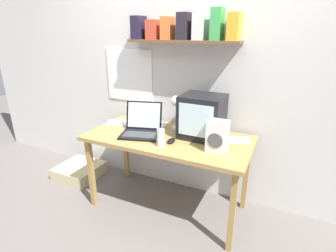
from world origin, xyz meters
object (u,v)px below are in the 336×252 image
Objects in this scene: open_notebook at (139,121)px; computer_mouse at (171,141)px; space_heater at (217,136)px; laptop at (142,126)px; floor_cushion at (80,171)px; loose_paper_near_monitor at (235,140)px; printed_handout at (120,123)px; corner_desk at (168,143)px; crt_monitor at (202,116)px; desk_lamp at (176,106)px; juice_glass at (161,138)px; loose_paper_near_laptop at (155,125)px.

computer_mouse is at bearing -32.86° from open_notebook.
laptop is at bearing 173.45° from space_heater.
loose_paper_near_monitor is at bearing 3.69° from floor_cushion.
printed_handout is at bearing -144.73° from open_notebook.
corner_desk is 0.29m from laptop.
laptop is 0.33m from open_notebook.
printed_handout is 0.89m from floor_cushion.
corner_desk is at bearing -27.62° from open_notebook.
space_heater is 1.11m from printed_handout.
space_heater is at bearing -22.68° from laptop.
floor_cushion is (-0.58, -0.06, -0.67)m from printed_handout.
crt_monitor is (0.27, 0.13, 0.26)m from corner_desk.
laptop is at bearing -22.62° from printed_handout.
desk_lamp is 1.50m from floor_cushion.
loose_paper_near_monitor reaches higher than floor_cushion.
crt_monitor is at bearing 54.74° from juice_glass.
corner_desk is 0.51m from open_notebook.
loose_paper_near_laptop is at bearing 164.20° from desk_lamp.
crt_monitor is at bearing -10.20° from loose_paper_near_laptop.
crt_monitor is at bearing -16.84° from desk_lamp.
corner_desk is at bearing 99.02° from juice_glass.
loose_paper_near_monitor is (0.29, 0.05, -0.19)m from crt_monitor.
loose_paper_near_monitor is at bearing 72.16° from space_heater.
loose_paper_near_monitor is (1.17, 0.05, 0.00)m from printed_handout.
loose_paper_near_laptop is at bearing 176.58° from loose_paper_near_monitor.
laptop reaches higher than juice_glass.
space_heater is 2.30× the size of computer_mouse.
corner_desk is 0.52m from space_heater.
floor_cushion is at bearing 177.09° from corner_desk.
open_notebook is 1.02m from floor_cushion.
printed_handout is at bearing 161.35° from computer_mouse.
juice_glass is (-0.24, -0.33, -0.12)m from crt_monitor.
open_notebook is at bearing 137.59° from juice_glass.
open_notebook is at bearing 110.75° from laptop.
printed_handout is (-0.35, 0.15, -0.07)m from laptop.
computer_mouse reaches higher than floor_cushion.
open_notebook is 1.01m from loose_paper_near_monitor.
space_heater is 0.99m from open_notebook.
crt_monitor is 0.56m from laptop.
loose_paper_near_monitor is at bearing -3.42° from loose_paper_near_laptop.
open_notebook is (-0.53, 0.34, -0.01)m from computer_mouse.
laptop is at bearing -90.26° from loose_paper_near_laptop.
computer_mouse is 0.63m from open_notebook.
corner_desk reaches higher than floor_cushion.
printed_handout is (-0.61, 0.12, 0.07)m from corner_desk.
corner_desk is 0.35m from loose_paper_near_laptop.
floor_cushion is (-1.46, -0.07, -0.86)m from crt_monitor.
desk_lamp is 0.35m from loose_paper_near_laptop.
corner_desk is 5.89× the size of space_heater.
crt_monitor reaches higher than loose_paper_near_laptop.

